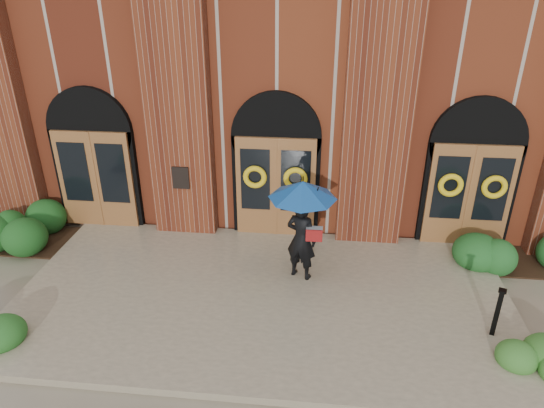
# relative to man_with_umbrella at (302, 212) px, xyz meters

# --- Properties ---
(ground) EXTENTS (90.00, 90.00, 0.00)m
(ground) POSITION_rel_man_with_umbrella_xyz_m (-0.73, -0.89, -1.71)
(ground) COLOR gray
(ground) RESTS_ON ground
(landing) EXTENTS (10.00, 5.30, 0.15)m
(landing) POSITION_rel_man_with_umbrella_xyz_m (-0.73, -0.74, -1.63)
(landing) COLOR tan
(landing) RESTS_ON ground
(church_building) EXTENTS (16.20, 12.53, 7.00)m
(church_building) POSITION_rel_man_with_umbrella_xyz_m (-0.73, 7.89, 1.80)
(church_building) COLOR maroon
(church_building) RESTS_ON ground
(man_with_umbrella) EXTENTS (1.82, 1.82, 2.22)m
(man_with_umbrella) POSITION_rel_man_with_umbrella_xyz_m (0.00, 0.00, 0.00)
(man_with_umbrella) COLOR black
(man_with_umbrella) RESTS_ON landing
(metal_post) EXTENTS (0.17, 0.17, 0.97)m
(metal_post) POSITION_rel_man_with_umbrella_xyz_m (3.57, -1.49, -1.04)
(metal_post) COLOR black
(metal_post) RESTS_ON landing
(hedge_wall_left) EXTENTS (3.27, 1.31, 0.84)m
(hedge_wall_left) POSITION_rel_man_with_umbrella_xyz_m (-6.88, 1.01, -1.29)
(hedge_wall_left) COLOR #184617
(hedge_wall_left) RESTS_ON ground
(hedge_wall_right) EXTENTS (2.99, 1.20, 0.77)m
(hedge_wall_right) POSITION_rel_man_with_umbrella_xyz_m (5.25, 1.31, -1.32)
(hedge_wall_right) COLOR #1C511E
(hedge_wall_right) RESTS_ON ground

